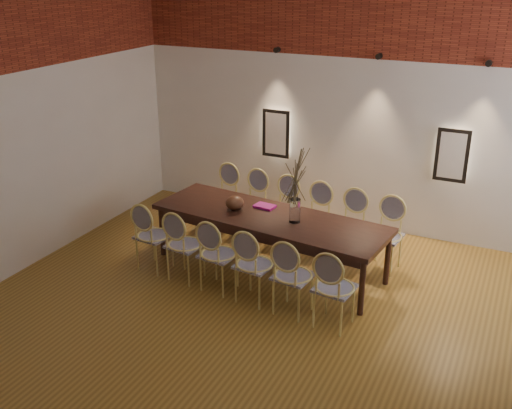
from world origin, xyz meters
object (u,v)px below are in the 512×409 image
at_px(dining_table, 269,242).
at_px(bowl, 235,203).
at_px(chair_near_b, 185,245).
at_px(chair_near_d, 255,265).
at_px(chair_near_a, 154,235).
at_px(vase, 295,211).
at_px(chair_far_a, 222,198).
at_px(chair_far_c, 282,212).
at_px(chair_near_f, 335,288).
at_px(book, 265,206).
at_px(chair_far_f, 385,236).
at_px(chair_far_b, 251,205).
at_px(chair_far_e, 348,228).
at_px(chair_near_c, 219,254).
at_px(chair_far_d, 314,220).
at_px(chair_near_e, 293,276).

relative_size(dining_table, bowl, 12.69).
bearing_deg(chair_near_b, chair_near_d, -0.00).
bearing_deg(chair_near_a, vase, 25.31).
bearing_deg(vase, chair_far_a, 148.52).
xyz_separation_m(chair_near_a, chair_far_c, (1.17, 1.42, 0.00)).
height_order(chair_near_f, book, chair_near_f).
height_order(chair_far_c, chair_far_f, same).
distance_m(chair_far_b, bowl, 0.94).
xyz_separation_m(chair_near_a, chair_far_f, (2.69, 1.26, 0.00)).
height_order(chair_far_e, chair_far_f, same).
height_order(chair_near_f, bowl, chair_near_f).
relative_size(chair_near_c, chair_near_d, 1.00).
distance_m(dining_table, book, 0.48).
bearing_deg(chair_near_b, chair_far_b, 90.00).
bearing_deg(chair_far_d, chair_near_e, 108.26).
height_order(chair_near_e, chair_far_a, same).
bearing_deg(chair_far_e, chair_near_e, 90.00).
xyz_separation_m(chair_far_e, chair_far_f, (0.50, -0.05, 0.00)).
xyz_separation_m(chair_far_b, chair_far_c, (0.50, -0.05, 0.00)).
xyz_separation_m(chair_far_a, chair_far_b, (0.50, -0.05, 0.00)).
xyz_separation_m(dining_table, chair_far_e, (0.84, 0.68, 0.09)).
relative_size(chair_far_d, vase, 3.13).
xyz_separation_m(chair_far_f, book, (-1.52, -0.40, 0.30)).
xyz_separation_m(chair_near_b, chair_near_c, (0.50, -0.05, 0.00)).
distance_m(chair_near_d, chair_near_e, 0.51).
xyz_separation_m(dining_table, chair_near_d, (0.17, -0.79, 0.09)).
height_order(chair_far_b, chair_far_c, same).
relative_size(dining_table, chair_near_d, 3.24).
height_order(chair_near_c, chair_far_e, same).
bearing_deg(chair_near_c, dining_table, 71.74).
xyz_separation_m(chair_far_b, vase, (1.03, -0.89, 0.43)).
relative_size(chair_near_a, chair_far_e, 1.00).
xyz_separation_m(chair_near_c, chair_near_f, (1.51, -0.16, 0.00)).
height_order(chair_near_e, chair_far_f, same).
xyz_separation_m(dining_table, chair_far_c, (-0.17, 0.79, 0.09)).
distance_m(chair_near_e, chair_far_c, 1.84).
xyz_separation_m(chair_far_e, vase, (-0.48, -0.72, 0.43)).
bearing_deg(chair_near_a, chair_near_c, -0.00).
relative_size(chair_near_b, chair_far_a, 1.00).
distance_m(chair_near_c, chair_near_f, 1.52).
relative_size(chair_near_c, chair_far_b, 1.00).
distance_m(chair_near_d, chair_far_b, 1.84).
bearing_deg(chair_far_a, chair_near_f, 148.77).
xyz_separation_m(chair_far_c, chair_far_e, (1.01, -0.11, 0.00)).
bearing_deg(chair_near_e, vase, 117.67).
relative_size(dining_table, book, 11.72).
bearing_deg(chair_near_f, dining_table, 148.77).
relative_size(chair_near_a, chair_far_d, 1.00).
xyz_separation_m(dining_table, chair_near_c, (-0.34, -0.74, 0.09)).
height_order(chair_near_a, chair_near_f, same).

